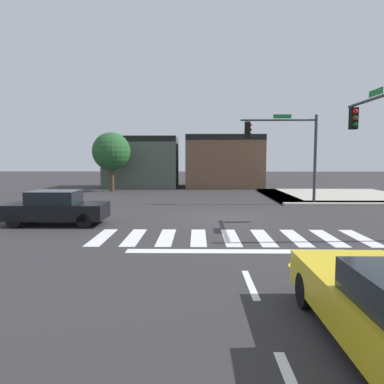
% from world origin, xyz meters
% --- Properties ---
extents(ground_plane, '(120.00, 120.00, 0.00)m').
position_xyz_m(ground_plane, '(0.00, 0.00, 0.00)').
color(ground_plane, '#302D30').
extents(crosswalk_near, '(9.86, 2.95, 0.01)m').
position_xyz_m(crosswalk_near, '(0.00, -4.50, 0.00)').
color(crosswalk_near, silver).
rests_on(crosswalk_near, ground_plane).
extents(lane_markings, '(6.80, 24.25, 0.01)m').
position_xyz_m(lane_markings, '(1.06, -12.74, 0.00)').
color(lane_markings, white).
rests_on(lane_markings, ground_plane).
extents(bike_detector_marking, '(1.08, 1.08, 0.01)m').
position_xyz_m(bike_detector_marking, '(1.76, -8.08, 0.00)').
color(bike_detector_marking, yellow).
rests_on(bike_detector_marking, ground_plane).
extents(curb_corner_northeast, '(10.00, 10.60, 0.15)m').
position_xyz_m(curb_corner_northeast, '(8.49, 9.42, 0.07)').
color(curb_corner_northeast, '#B2AA9E').
rests_on(curb_corner_northeast, ground_plane).
extents(storefront_row, '(14.98, 6.11, 4.98)m').
position_xyz_m(storefront_row, '(-2.08, 18.79, 2.48)').
color(storefront_row, '#4C564C').
rests_on(storefront_row, ground_plane).
extents(traffic_signal_southeast, '(0.32, 4.71, 5.59)m').
position_xyz_m(traffic_signal_southeast, '(5.71, -3.18, 3.86)').
color(traffic_signal_southeast, '#383A3D').
rests_on(traffic_signal_southeast, ground_plane).
extents(traffic_signal_northeast, '(4.69, 0.32, 5.49)m').
position_xyz_m(traffic_signal_northeast, '(4.18, 5.39, 3.84)').
color(traffic_signal_northeast, '#383A3D').
rests_on(traffic_signal_northeast, ground_plane).
extents(car_black, '(4.23, 1.79, 1.47)m').
position_xyz_m(car_black, '(-7.26, -2.03, 0.73)').
color(car_black, black).
rests_on(car_black, ground_plane).
extents(roadside_tree, '(3.22, 3.22, 5.01)m').
position_xyz_m(roadside_tree, '(-8.50, 14.00, 3.38)').
color(roadside_tree, '#4C3823').
rests_on(roadside_tree, ground_plane).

